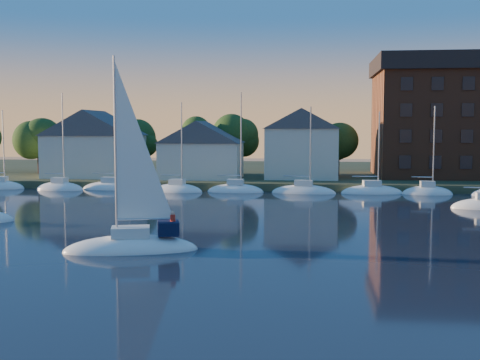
% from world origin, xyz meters
% --- Properties ---
extents(ground, '(260.00, 260.00, 0.00)m').
position_xyz_m(ground, '(0.00, 0.00, 0.00)').
color(ground, black).
rests_on(ground, ground).
extents(shoreline_land, '(160.00, 50.00, 2.00)m').
position_xyz_m(shoreline_land, '(0.00, 75.00, 0.00)').
color(shoreline_land, '#343D23').
rests_on(shoreline_land, ground).
extents(wooden_dock, '(120.00, 3.00, 1.00)m').
position_xyz_m(wooden_dock, '(0.00, 52.00, 0.00)').
color(wooden_dock, brown).
rests_on(wooden_dock, ground).
extents(clubhouse_west, '(13.65, 9.45, 9.64)m').
position_xyz_m(clubhouse_west, '(-22.00, 58.00, 5.93)').
color(clubhouse_west, beige).
rests_on(clubhouse_west, shoreline_land).
extents(clubhouse_centre, '(11.55, 8.40, 8.08)m').
position_xyz_m(clubhouse_centre, '(-6.00, 57.00, 5.13)').
color(clubhouse_centre, beige).
rests_on(clubhouse_centre, shoreline_land).
extents(clubhouse_east, '(10.50, 8.40, 9.80)m').
position_xyz_m(clubhouse_east, '(8.00, 59.00, 6.00)').
color(clubhouse_east, beige).
rests_on(clubhouse_east, shoreline_land).
extents(tree_line, '(93.40, 5.40, 8.90)m').
position_xyz_m(tree_line, '(2.00, 63.00, 7.18)').
color(tree_line, '#3D261B').
rests_on(tree_line, shoreline_land).
extents(moored_fleet, '(87.50, 2.40, 12.05)m').
position_xyz_m(moored_fleet, '(0.00, 49.00, 0.10)').
color(moored_fleet, white).
rests_on(moored_fleet, ground).
extents(hero_sailboat, '(9.39, 5.11, 13.98)m').
position_xyz_m(hero_sailboat, '(-2.46, 11.99, 0.59)').
color(hero_sailboat, white).
rests_on(hero_sailboat, ground).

